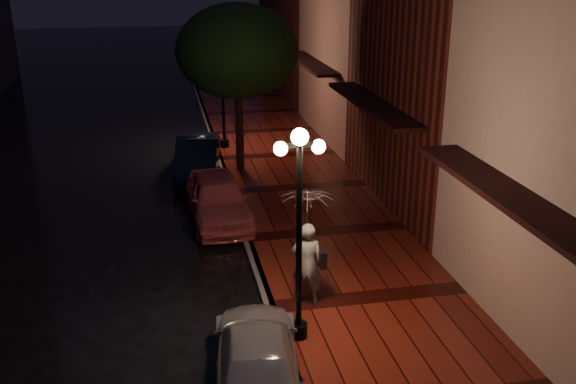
{
  "coord_description": "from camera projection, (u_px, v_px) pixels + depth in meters",
  "views": [
    {
      "loc": [
        -2.04,
        -15.84,
        7.32
      ],
      "look_at": [
        1.14,
        -0.02,
        1.4
      ],
      "focal_mm": 40.0,
      "sensor_mm": 36.0,
      "label": 1
    }
  ],
  "objects": [
    {
      "name": "ground",
      "position": [
        247.0,
        243.0,
        17.48
      ],
      "size": [
        120.0,
        120.0,
        0.0
      ],
      "primitive_type": "plane",
      "color": "black",
      "rests_on": "ground"
    },
    {
      "name": "sidewalk",
      "position": [
        327.0,
        234.0,
        17.87
      ],
      "size": [
        4.5,
        60.0,
        0.15
      ],
      "primitive_type": "cube",
      "color": "#49120D",
      "rests_on": "ground"
    },
    {
      "name": "curb",
      "position": [
        247.0,
        240.0,
        17.46
      ],
      "size": [
        0.25,
        60.0,
        0.15
      ],
      "primitive_type": "cube",
      "color": "#595451",
      "rests_on": "ground"
    },
    {
      "name": "storefront_mid",
      "position": [
        471.0,
        23.0,
        18.72
      ],
      "size": [
        5.0,
        8.0,
        11.0
      ],
      "primitive_type": "cube",
      "color": "#511914",
      "rests_on": "ground"
    },
    {
      "name": "storefront_far",
      "position": [
        379.0,
        30.0,
        26.43
      ],
      "size": [
        5.0,
        8.0,
        9.0
      ],
      "primitive_type": "cube",
      "color": "#8C5951",
      "rests_on": "ground"
    },
    {
      "name": "storefront_extra",
      "position": [
        321.0,
        2.0,
        35.46
      ],
      "size": [
        5.0,
        12.0,
        10.0
      ],
      "primitive_type": "cube",
      "color": "#511914",
      "rests_on": "ground"
    },
    {
      "name": "streetlamp_near",
      "position": [
        299.0,
        224.0,
        12.05
      ],
      "size": [
        0.96,
        0.36,
        4.31
      ],
      "color": "black",
      "rests_on": "sidewalk"
    },
    {
      "name": "streetlamp_far",
      "position": [
        223.0,
        86.0,
        24.94
      ],
      "size": [
        0.96,
        0.36,
        4.31
      ],
      "color": "black",
      "rests_on": "sidewalk"
    },
    {
      "name": "street_tree",
      "position": [
        238.0,
        54.0,
        21.65
      ],
      "size": [
        4.16,
        4.16,
        5.8
      ],
      "color": "black",
      "rests_on": "sidewalk"
    },
    {
      "name": "pink_car",
      "position": [
        218.0,
        199.0,
        18.68
      ],
      "size": [
        1.83,
        4.19,
        1.4
      ],
      "primitive_type": "imported",
      "rotation": [
        0.0,
        0.0,
        0.04
      ],
      "color": "#C45153",
      "rests_on": "ground"
    },
    {
      "name": "navy_car",
      "position": [
        198.0,
        157.0,
        22.7
      ],
      "size": [
        1.95,
        4.27,
        1.36
      ],
      "primitive_type": "imported",
      "rotation": [
        0.0,
        0.0,
        -0.13
      ],
      "color": "black",
      "rests_on": "ground"
    },
    {
      "name": "silver_car",
      "position": [
        257.0,
        354.0,
        11.64
      ],
      "size": [
        2.02,
        4.0,
        1.11
      ],
      "primitive_type": "imported",
      "rotation": [
        0.0,
        0.0,
        3.02
      ],
      "color": "#96959C",
      "rests_on": "ground"
    },
    {
      "name": "woman_with_umbrella",
      "position": [
        308.0,
        229.0,
        13.57
      ],
      "size": [
        1.1,
        1.12,
        2.65
      ],
      "rotation": [
        0.0,
        0.0,
        2.86
      ],
      "color": "silver",
      "rests_on": "sidewalk"
    },
    {
      "name": "parking_meter",
      "position": [
        300.0,
        267.0,
        14.09
      ],
      "size": [
        0.13,
        0.11,
        1.27
      ],
      "rotation": [
        0.0,
        0.0,
        0.19
      ],
      "color": "black",
      "rests_on": "sidewalk"
    }
  ]
}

